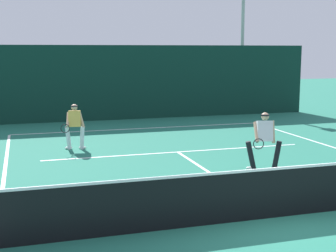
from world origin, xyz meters
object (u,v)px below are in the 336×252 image
Objects in this scene: player_near at (264,139)px; tennis_ball_extra at (164,204)px; tennis_ball at (226,191)px; light_pole at (243,33)px; player_far at (75,125)px.

player_near is 24.51× the size of tennis_ball_extra.
light_pole is at bearing 63.19° from tennis_ball.
tennis_ball is (2.84, -6.03, -0.80)m from player_far.
tennis_ball_extra is (1.18, -6.52, -0.80)m from player_far.
player_far is 23.18× the size of tennis_ball.
light_pole is at bearing -131.32° from player_far.
tennis_ball_extra is at bearing 109.97° from player_far.
tennis_ball is 0.01× the size of light_pole.
tennis_ball is at bearing 57.42° from player_near.
player_near is 24.51× the size of tennis_ball.
tennis_ball_extra is at bearing -121.05° from light_pole.
player_near reaches higher than player_far.
player_far is 23.18× the size of tennis_ball_extra.
player_near is at bearing 146.77° from player_far.
player_near reaches higher than tennis_ball_extra.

